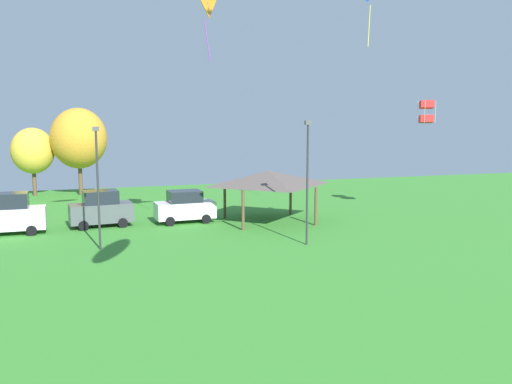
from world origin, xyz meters
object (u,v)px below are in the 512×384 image
treeline_tree_3 (79,138)px  parked_car_leftmost (8,214)px  park_pavilion (269,178)px  kite_flying_6 (426,112)px  parked_car_third_from_left (185,207)px  treeline_tree_2 (33,151)px  light_post_1 (307,176)px  parked_car_second_from_left (101,209)px  light_post_2 (98,182)px  kite_flying_9 (207,0)px

treeline_tree_3 → parked_car_leftmost: bearing=-104.4°
park_pavilion → kite_flying_6: bearing=-4.3°
parked_car_third_from_left → treeline_tree_2: (-10.97, 17.67, 3.12)m
park_pavilion → treeline_tree_3: bearing=124.3°
light_post_1 → treeline_tree_2: (-16.35, 26.59, 0.27)m
parked_car_second_from_left → parked_car_third_from_left: parked_car_second_from_left is taller
parked_car_second_from_left → treeline_tree_2: (-5.34, 17.39, 3.03)m
light_post_2 → parked_car_third_from_left: bearing=46.9°
parked_car_second_from_left → treeline_tree_3: bearing=88.8°
kite_flying_6 → parked_car_second_from_left: bearing=173.3°
parked_car_second_from_left → light_post_1: bearing=-45.3°
parked_car_leftmost → parked_car_third_from_left: 11.28m
kite_flying_6 → parked_car_leftmost: bearing=176.1°
parked_car_leftmost → treeline_tree_3: 18.29m
kite_flying_6 → kite_flying_9: 19.15m
treeline_tree_3 → kite_flying_9: bearing=-73.7°
kite_flying_6 → parked_car_leftmost: kite_flying_6 is taller
kite_flying_9 → parked_car_second_from_left: (-5.74, 7.27, -12.45)m
kite_flying_9 → park_pavilion: kite_flying_9 is taller
light_post_1 → light_post_2: size_ratio=1.05×
kite_flying_6 → light_post_1: size_ratio=0.24×
parked_car_leftmost → light_post_1: (16.65, -8.42, 2.69)m
parked_car_leftmost → treeline_tree_3: (4.44, 17.27, 4.10)m
parked_car_leftmost → park_pavilion: (16.94, -1.05, 1.81)m
light_post_2 → parked_car_leftmost: bearing=132.0°
parked_car_second_from_left → parked_car_third_from_left: bearing=-8.2°
kite_flying_6 → parked_car_second_from_left: (-23.38, 2.73, -6.52)m
parked_car_leftmost → parked_car_second_from_left: 5.69m
kite_flying_6 → light_post_1: bearing=-152.4°
treeline_tree_2 → kite_flying_9: bearing=-65.8°
park_pavilion → light_post_2: bearing=-157.4°
kite_flying_9 → parked_car_second_from_left: kite_flying_9 is taller
parked_car_leftmost → treeline_tree_2: bearing=88.7°
park_pavilion → light_post_1: bearing=-92.2°
parked_car_third_from_left → light_post_2: size_ratio=0.61×
parked_car_second_from_left → light_post_1: (11.02, -9.20, 2.76)m
treeline_tree_2 → treeline_tree_3: (4.14, -0.90, 1.15)m
kite_flying_9 → treeline_tree_2: kite_flying_9 is taller
kite_flying_6 → parked_car_third_from_left: (-17.74, 2.46, -6.61)m
parked_car_leftmost → treeline_tree_3: treeline_tree_3 is taller
parked_car_third_from_left → light_post_2: light_post_2 is taller
kite_flying_6 → park_pavilion: size_ratio=0.25×
light_post_1 → treeline_tree_2: bearing=121.6°
parked_car_second_from_left → light_post_2: (-0.34, -6.66, 2.59)m
kite_flying_6 → parked_car_second_from_left: 24.42m
parked_car_leftmost → light_post_1: light_post_1 is taller
parked_car_leftmost → light_post_1: size_ratio=0.63×
kite_flying_6 → park_pavilion: (-12.07, 0.91, -4.64)m
kite_flying_6 → light_post_2: size_ratio=0.25×
kite_flying_6 → light_post_1: (-12.36, -6.47, -3.76)m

